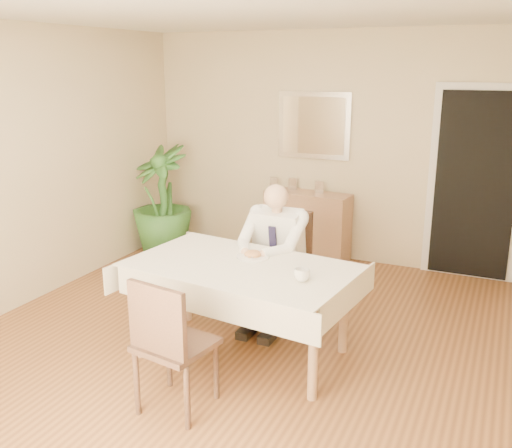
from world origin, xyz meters
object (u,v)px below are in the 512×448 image
at_px(sideboard, 307,226).
at_px(chair_near, 168,340).
at_px(seated_man, 271,250).
at_px(coffee_mug, 302,275).
at_px(chair_far, 284,256).
at_px(dining_table, 241,275).
at_px(potted_palm, 161,200).

bearing_deg(sideboard, chair_near, -80.79).
xyz_separation_m(seated_man, coffee_mug, (0.54, -0.72, 0.11)).
bearing_deg(chair_near, seated_man, 96.16).
bearing_deg(seated_man, chair_far, 90.00).
xyz_separation_m(dining_table, chair_near, (-0.08, -0.91, -0.14)).
bearing_deg(sideboard, dining_table, -77.48).
relative_size(coffee_mug, sideboard, 0.11).
bearing_deg(chair_near, coffee_mug, 61.03).
relative_size(chair_far, potted_palm, 0.73).
relative_size(coffee_mug, potted_palm, 0.09).
distance_m(dining_table, coffee_mug, 0.57).
relative_size(chair_near, potted_palm, 0.72).
bearing_deg(coffee_mug, seated_man, 126.92).
bearing_deg(chair_near, dining_table, 94.29).
distance_m(chair_far, seated_man, 0.33).
bearing_deg(sideboard, coffee_mug, -66.37).
bearing_deg(coffee_mug, potted_palm, 141.16).
xyz_separation_m(sideboard, potted_palm, (-1.67, -0.51, 0.26)).
bearing_deg(dining_table, chair_far, 96.83).
relative_size(chair_near, sideboard, 0.95).
height_order(seated_man, sideboard, seated_man).
bearing_deg(sideboard, potted_palm, -158.04).
relative_size(sideboard, potted_palm, 0.76).
xyz_separation_m(seated_man, sideboard, (-0.32, 1.83, -0.29)).
distance_m(chair_far, sideboard, 1.58).
height_order(sideboard, potted_palm, potted_palm).
height_order(chair_far, potted_palm, potted_palm).
relative_size(dining_table, coffee_mug, 16.08).
height_order(seated_man, coffee_mug, seated_man).
relative_size(chair_far, sideboard, 0.96).
height_order(dining_table, sideboard, sideboard).
xyz_separation_m(chair_near, potted_palm, (-1.92, 2.82, 0.12)).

